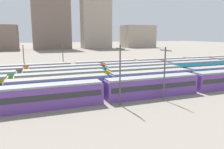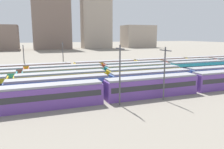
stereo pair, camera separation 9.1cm
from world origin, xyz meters
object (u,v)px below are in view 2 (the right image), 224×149
at_px(train_track_2, 62,81).
at_px(catenary_pole_0, 120,72).
at_px(train_track_1, 188,77).
at_px(train_track_5, 105,67).
at_px(train_track_3, 170,69).
at_px(catenary_pole_3, 24,59).
at_px(train_track_4, 163,66).
at_px(train_track_0, 152,86).
at_px(catenary_pole_2, 164,71).
at_px(catenary_pole_1, 63,56).

bearing_deg(train_track_2, catenary_pole_0, -61.39).
bearing_deg(train_track_1, train_track_5, 121.09).
height_order(train_track_3, catenary_pole_0, catenary_pole_0).
bearing_deg(train_track_5, catenary_pole_3, 172.16).
distance_m(train_track_3, train_track_4, 5.35).
xyz_separation_m(train_track_1, catenary_pole_0, (-19.92, -7.95, 3.47)).
xyz_separation_m(train_track_0, catenary_pole_3, (-22.17, 29.02, 2.88)).
relative_size(train_track_0, train_track_5, 1.00).
height_order(train_track_0, train_track_2, same).
bearing_deg(train_track_5, train_track_0, -89.50).
relative_size(train_track_4, catenary_pole_0, 11.65).
xyz_separation_m(train_track_2, train_track_3, (29.69, 5.20, 0.00)).
distance_m(train_track_1, catenary_pole_2, 14.59).
bearing_deg(catenary_pole_1, catenary_pole_3, 179.93).
xyz_separation_m(train_track_0, train_track_4, (16.16, 20.80, 0.00)).
distance_m(train_track_3, train_track_5, 18.36).
xyz_separation_m(train_track_2, catenary_pole_2, (15.34, -13.22, 3.23)).
distance_m(train_track_2, train_track_4, 32.65).
xyz_separation_m(train_track_5, catenary_pole_2, (0.78, -28.82, 3.23)).
distance_m(train_track_1, catenary_pole_0, 21.73).
xyz_separation_m(train_track_5, catenary_pole_3, (-21.94, 3.02, 2.88)).
distance_m(train_track_0, train_track_1, 13.37).
height_order(train_track_0, catenary_pole_1, catenary_pole_1).
xyz_separation_m(catenary_pole_2, catenary_pole_3, (-22.72, 31.84, -0.35)).
bearing_deg(train_track_3, train_track_4, 76.34).
bearing_deg(train_track_2, train_track_4, 18.57).
relative_size(train_track_1, catenary_pole_2, 12.24).
relative_size(train_track_1, train_track_3, 1.00).
bearing_deg(train_track_5, catenary_pole_1, 165.44).
bearing_deg(train_track_3, train_track_1, -103.98).
distance_m(train_track_1, catenary_pole_1, 34.04).
height_order(train_track_2, catenary_pole_1, catenary_pole_1).
height_order(catenary_pole_0, catenary_pole_3, catenary_pole_0).
bearing_deg(catenary_pole_1, train_track_1, -44.63).
bearing_deg(catenary_pole_1, train_track_0, -67.86).
bearing_deg(catenary_pole_0, train_track_0, 19.89).
xyz_separation_m(train_track_0, catenary_pole_2, (0.55, -2.82, 3.23)).
relative_size(train_track_2, train_track_3, 0.50).
xyz_separation_m(train_track_4, train_track_5, (-16.39, 5.20, 0.00)).
bearing_deg(train_track_2, catenary_pole_1, 80.89).
bearing_deg(catenary_pole_2, train_track_3, 52.09).
bearing_deg(catenary_pole_0, train_track_5, 75.60).
bearing_deg(catenary_pole_2, train_track_1, 34.30).
bearing_deg(train_track_4, catenary_pole_3, 167.90).
distance_m(train_track_5, catenary_pole_3, 22.33).
distance_m(train_track_0, train_track_3, 21.57).
relative_size(train_track_3, catenary_pole_2, 12.24).
relative_size(train_track_0, train_track_1, 0.83).
xyz_separation_m(catenary_pole_0, catenary_pole_3, (-14.56, 31.77, -0.59)).
bearing_deg(train_track_4, train_track_0, -127.85).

